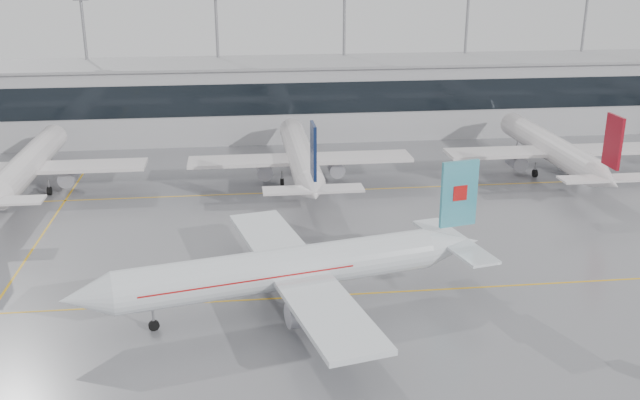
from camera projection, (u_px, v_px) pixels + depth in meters
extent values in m
plane|color=slate|center=(336.00, 295.00, 64.35)|extent=(320.00, 320.00, 0.00)
cube|color=gold|center=(336.00, 295.00, 64.34)|extent=(120.00, 0.25, 0.01)
cube|color=gold|center=(303.00, 192.00, 92.50)|extent=(120.00, 0.25, 0.01)
cube|color=gold|center=(34.00, 247.00, 75.03)|extent=(0.25, 60.00, 0.01)
cube|color=#A4A4A8|center=(285.00, 99.00, 120.59)|extent=(180.00, 15.00, 12.00)
cube|color=black|center=(288.00, 99.00, 113.01)|extent=(180.00, 0.20, 5.00)
cube|color=gray|center=(284.00, 62.00, 118.57)|extent=(182.00, 16.00, 0.40)
cylinder|color=gray|center=(88.00, 68.00, 120.86)|extent=(0.50, 0.50, 22.00)
cylinder|color=gray|center=(218.00, 65.00, 123.35)|extent=(0.50, 0.50, 22.00)
cylinder|color=gray|center=(344.00, 63.00, 125.84)|extent=(0.50, 0.50, 22.00)
cylinder|color=gray|center=(464.00, 61.00, 128.33)|extent=(0.50, 0.50, 22.00)
cylinder|color=gray|center=(580.00, 59.00, 130.81)|extent=(0.50, 0.50, 22.00)
cylinder|color=silver|center=(280.00, 269.00, 60.46)|extent=(27.65, 9.55, 3.61)
cone|color=silver|center=(86.00, 298.00, 55.48)|extent=(4.69, 4.40, 3.61)
cone|color=silver|center=(452.00, 244.00, 65.70)|extent=(6.25, 4.75, 3.61)
cube|color=silver|center=(296.00, 271.00, 61.07)|extent=(11.41, 30.20, 0.45)
cube|color=silver|center=(454.00, 241.00, 65.66)|extent=(5.24, 11.81, 0.25)
cube|color=teal|center=(459.00, 194.00, 64.23)|extent=(3.59, 1.13, 6.16)
cylinder|color=#9A99A4|center=(309.00, 313.00, 57.12)|extent=(3.97, 2.84, 2.10)
cylinder|color=#9A99A4|center=(276.00, 266.00, 65.67)|extent=(3.97, 2.84, 2.10)
cylinder|color=gray|center=(153.00, 317.00, 57.90)|extent=(0.20, 0.20, 1.57)
cylinder|color=black|center=(154.00, 325.00, 58.16)|extent=(0.94, 0.49, 0.90)
cylinder|color=gray|center=(318.00, 305.00, 59.75)|extent=(0.24, 0.24, 1.57)
cylinder|color=black|center=(318.00, 313.00, 60.00)|extent=(1.17, 0.68, 1.10)
cylinder|color=gray|center=(299.00, 279.00, 64.38)|extent=(0.24, 0.24, 1.57)
cylinder|color=black|center=(299.00, 287.00, 64.63)|extent=(1.17, 0.68, 1.10)
cube|color=#B70F0F|center=(459.00, 192.00, 64.19)|extent=(1.46, 0.75, 1.40)
cube|color=#B70F0F|center=(245.00, 272.00, 59.45)|extent=(18.36, 7.50, 0.12)
cylinder|color=silver|center=(30.00, 162.00, 92.00)|extent=(3.59, 27.36, 3.59)
cone|color=silver|center=(58.00, 133.00, 106.72)|extent=(3.59, 4.00, 3.59)
cube|color=silver|center=(27.00, 168.00, 90.72)|extent=(29.64, 5.00, 0.45)
cylinder|color=#9A99A4|center=(69.00, 177.00, 92.22)|extent=(2.10, 3.60, 2.10)
cylinder|color=gray|center=(52.00, 159.00, 102.86)|extent=(0.20, 0.20, 1.56)
cylinder|color=black|center=(53.00, 164.00, 103.12)|extent=(0.30, 0.90, 0.90)
cylinder|color=gray|center=(6.00, 187.00, 90.16)|extent=(0.24, 0.24, 1.56)
cylinder|color=black|center=(7.00, 192.00, 90.42)|extent=(0.45, 1.10, 1.10)
cylinder|color=gray|center=(49.00, 185.00, 90.75)|extent=(0.24, 0.24, 1.56)
cylinder|color=black|center=(49.00, 191.00, 91.01)|extent=(0.45, 1.10, 1.10)
cylinder|color=silver|center=(300.00, 153.00, 95.96)|extent=(3.59, 27.36, 3.59)
cone|color=silver|center=(290.00, 127.00, 110.68)|extent=(3.59, 4.00, 3.59)
cone|color=silver|center=(313.00, 191.00, 80.49)|extent=(3.59, 5.60, 3.59)
cube|color=silver|center=(301.00, 159.00, 94.68)|extent=(29.64, 5.00, 0.45)
cube|color=silver|center=(313.00, 189.00, 80.21)|extent=(11.40, 2.80, 0.25)
cube|color=#0D1A3E|center=(313.00, 151.00, 78.53)|extent=(0.35, 3.60, 6.12)
cylinder|color=#9A99A4|center=(265.00, 170.00, 95.10)|extent=(2.10, 3.60, 2.10)
cylinder|color=#9A99A4|center=(336.00, 168.00, 96.18)|extent=(2.10, 3.60, 2.10)
cylinder|color=gray|center=(293.00, 151.00, 106.82)|extent=(0.20, 0.20, 1.56)
cylinder|color=black|center=(293.00, 156.00, 107.08)|extent=(0.30, 0.90, 0.90)
cylinder|color=gray|center=(282.00, 177.00, 94.13)|extent=(0.24, 0.24, 1.56)
cylinder|color=black|center=(282.00, 183.00, 94.38)|extent=(0.45, 1.10, 1.10)
cylinder|color=gray|center=(321.00, 176.00, 94.71)|extent=(0.24, 0.24, 1.56)
cylinder|color=black|center=(321.00, 181.00, 94.97)|extent=(0.45, 1.10, 1.10)
cylinder|color=silver|center=(548.00, 145.00, 99.92)|extent=(3.59, 27.36, 3.59)
cone|color=silver|center=(507.00, 121.00, 114.64)|extent=(3.59, 4.00, 3.59)
cone|color=silver|center=(606.00, 180.00, 84.45)|extent=(3.59, 5.60, 3.59)
cube|color=silver|center=(552.00, 151.00, 98.64)|extent=(29.64, 5.00, 0.45)
cube|color=silver|center=(607.00, 178.00, 84.17)|extent=(11.40, 2.80, 0.25)
cube|color=maroon|center=(613.00, 141.00, 82.49)|extent=(0.35, 3.60, 6.12)
cylinder|color=#9A99A4|center=(516.00, 162.00, 99.06)|extent=(2.10, 3.60, 2.10)
cylinder|color=#9A99A4|center=(582.00, 159.00, 100.14)|extent=(2.10, 3.60, 2.10)
cylinder|color=gray|center=(517.00, 144.00, 110.78)|extent=(0.20, 0.20, 1.56)
cylinder|color=black|center=(517.00, 149.00, 111.04)|extent=(0.30, 0.90, 0.90)
cylinder|color=gray|center=(535.00, 168.00, 98.09)|extent=(0.24, 0.24, 1.56)
cylinder|color=black|center=(535.00, 173.00, 98.34)|extent=(0.45, 1.10, 1.10)
cylinder|color=gray|center=(571.00, 167.00, 98.67)|extent=(0.24, 0.24, 1.56)
cylinder|color=black|center=(571.00, 172.00, 98.93)|extent=(0.45, 1.10, 1.10)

